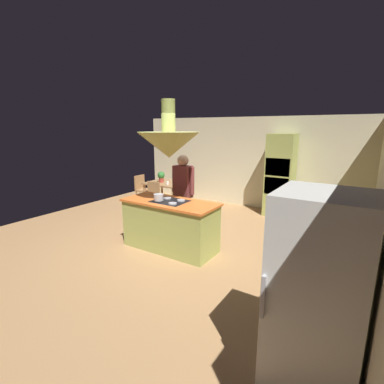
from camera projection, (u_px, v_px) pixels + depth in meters
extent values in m
plane|color=#AD7F51|center=(177.00, 244.00, 5.55)|extent=(8.16, 8.16, 0.00)
cube|color=beige|center=(246.00, 162.00, 8.10)|extent=(6.80, 0.10, 2.55)
cube|color=beige|center=(383.00, 200.00, 3.88)|extent=(0.10, 7.20, 2.55)
cube|color=#A8B259|center=(170.00, 226.00, 5.29)|extent=(1.75, 0.72, 0.89)
cube|color=orange|center=(170.00, 202.00, 5.18)|extent=(1.81, 0.78, 0.04)
cube|color=black|center=(170.00, 201.00, 5.18)|extent=(0.64, 0.52, 0.01)
cylinder|color=#B2B2B7|center=(159.00, 201.00, 5.16)|extent=(0.15, 0.15, 0.02)
cylinder|color=#B2B2B7|center=(173.00, 203.00, 4.99)|extent=(0.15, 0.15, 0.02)
cylinder|color=#B2B2B7|center=(167.00, 198.00, 5.37)|extent=(0.15, 0.15, 0.02)
cylinder|color=#B2B2B7|center=(181.00, 200.00, 5.20)|extent=(0.15, 0.15, 0.02)
cube|color=#A8B259|center=(344.00, 245.00, 4.45)|extent=(0.62, 2.24, 0.89)
cube|color=orange|center=(348.00, 217.00, 4.34)|extent=(0.66, 2.28, 0.04)
cube|color=#B2B2B7|center=(359.00, 222.00, 4.28)|extent=(0.48, 0.36, 0.16)
cube|color=#A8B259|center=(280.00, 175.00, 7.24)|extent=(0.66, 0.62, 2.11)
cube|color=black|center=(278.00, 167.00, 6.94)|extent=(0.60, 0.04, 0.44)
cube|color=black|center=(276.00, 186.00, 7.05)|extent=(0.60, 0.04, 0.44)
cube|color=silver|center=(316.00, 297.00, 2.32)|extent=(0.72, 0.70, 1.78)
cube|color=#B2B2B7|center=(263.00, 297.00, 2.17)|extent=(0.03, 0.04, 0.36)
cube|color=#A2754A|center=(167.00, 183.00, 7.84)|extent=(1.10, 0.89, 0.04)
cylinder|color=#A2754A|center=(145.00, 197.00, 7.87)|extent=(0.06, 0.06, 0.72)
cylinder|color=#A2754A|center=(173.00, 202.00, 7.35)|extent=(0.06, 0.06, 0.72)
cylinder|color=#A2754A|center=(162.00, 192.00, 8.50)|extent=(0.06, 0.06, 0.72)
cylinder|color=#A2754A|center=(189.00, 196.00, 7.98)|extent=(0.06, 0.06, 0.72)
cylinder|color=tan|center=(180.00, 216.00, 5.97)|extent=(0.14, 0.14, 0.85)
cylinder|color=tan|center=(187.00, 217.00, 5.87)|extent=(0.14, 0.14, 0.85)
cube|color=brown|center=(183.00, 182.00, 5.75)|extent=(0.36, 0.22, 0.65)
cylinder|color=brown|center=(174.00, 179.00, 5.86)|extent=(0.09, 0.09, 0.56)
cylinder|color=brown|center=(192.00, 181.00, 5.63)|extent=(0.09, 0.09, 0.56)
sphere|color=tan|center=(183.00, 161.00, 5.65)|extent=(0.23, 0.23, 0.23)
cone|color=#A8B259|center=(169.00, 145.00, 4.95)|extent=(1.10, 1.10, 0.45)
cylinder|color=#A8B259|center=(168.00, 116.00, 4.84)|extent=(0.24, 0.24, 0.55)
cone|color=beige|center=(166.00, 143.00, 7.59)|extent=(0.32, 0.32, 0.22)
cylinder|color=black|center=(166.00, 127.00, 7.50)|extent=(0.01, 0.01, 0.60)
cube|color=#A2754A|center=(149.00, 199.00, 7.30)|extent=(0.40, 0.40, 0.04)
cube|color=#A2754A|center=(154.00, 190.00, 7.39)|extent=(0.40, 0.04, 0.42)
cylinder|color=#A2754A|center=(140.00, 208.00, 7.30)|extent=(0.04, 0.04, 0.43)
cylinder|color=#A2754A|center=(150.00, 210.00, 7.12)|extent=(0.04, 0.04, 0.43)
cylinder|color=#A2754A|center=(149.00, 205.00, 7.58)|extent=(0.04, 0.04, 0.43)
cylinder|color=#A2754A|center=(159.00, 207.00, 7.40)|extent=(0.04, 0.04, 0.43)
cube|color=#A2754A|center=(182.00, 189.00, 8.52)|extent=(0.40, 0.40, 0.04)
cube|color=#A2754A|center=(179.00, 183.00, 8.32)|extent=(0.40, 0.04, 0.42)
cylinder|color=#A2754A|center=(190.00, 196.00, 8.62)|extent=(0.04, 0.04, 0.43)
cylinder|color=#A2754A|center=(181.00, 194.00, 8.80)|extent=(0.04, 0.04, 0.43)
cylinder|color=#A2754A|center=(184.00, 198.00, 8.34)|extent=(0.04, 0.04, 0.43)
cylinder|color=#A2754A|center=(174.00, 196.00, 8.52)|extent=(0.04, 0.04, 0.43)
cube|color=#A2754A|center=(144.00, 190.00, 8.36)|extent=(0.40, 0.40, 0.04)
cube|color=#A2754A|center=(140.00, 182.00, 8.40)|extent=(0.04, 0.40, 0.42)
cylinder|color=#A2754A|center=(145.00, 199.00, 8.18)|extent=(0.04, 0.04, 0.43)
cylinder|color=#A2754A|center=(153.00, 197.00, 8.46)|extent=(0.04, 0.04, 0.43)
cylinder|color=#A2754A|center=(136.00, 198.00, 8.36)|extent=(0.04, 0.04, 0.43)
cylinder|color=#A2754A|center=(144.00, 196.00, 8.64)|extent=(0.04, 0.04, 0.43)
cylinder|color=#99382D|center=(161.00, 180.00, 7.86)|extent=(0.14, 0.14, 0.12)
sphere|color=#2D722D|center=(161.00, 175.00, 7.82)|extent=(0.20, 0.20, 0.20)
cylinder|color=white|center=(167.00, 183.00, 7.54)|extent=(0.07, 0.07, 0.09)
cylinder|color=silver|center=(345.00, 219.00, 3.86)|extent=(0.13, 0.13, 0.20)
cylinder|color=silver|center=(346.00, 217.00, 4.01)|extent=(0.11, 0.11, 0.16)
cube|color=#232326|center=(352.00, 198.00, 4.86)|extent=(0.46, 0.36, 0.28)
cylinder|color=#B2B2B7|center=(159.00, 197.00, 5.14)|extent=(0.18, 0.18, 0.12)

